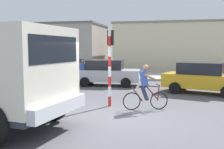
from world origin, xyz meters
TOP-DOWN VIEW (x-y plane):
  - ground_plane at (0.00, 0.00)m, footprint 120.00×120.00m
  - sidewalk_far at (0.00, 12.80)m, footprint 80.00×5.00m
  - cyclist at (0.68, 1.35)m, footprint 1.65×0.69m
  - traffic_light_pole at (-0.78, 1.74)m, footprint 0.24×0.43m
  - car_red_near at (3.20, 5.69)m, footprint 4.32×2.78m
  - car_white_mid at (-5.58, 8.15)m, footprint 4.23×2.39m
  - car_far_side at (-2.34, 7.41)m, footprint 4.11×2.10m
  - pedestrian_near_kerb at (-3.75, 6.88)m, footprint 0.34×0.22m
  - building_corner_left at (-10.03, 19.11)m, footprint 8.40×6.83m
  - building_mid_block at (1.83, 20.23)m, footprint 12.20×6.79m

SIDE VIEW (x-z plane):
  - ground_plane at x=0.00m, z-range 0.00..0.00m
  - sidewalk_far at x=0.00m, z-range 0.00..0.16m
  - car_red_near at x=3.20m, z-range 0.02..1.62m
  - car_white_mid at x=-5.58m, z-range 0.02..1.62m
  - car_far_side at x=-2.34m, z-range 0.02..1.62m
  - pedestrian_near_kerb at x=-3.75m, z-range 0.04..1.66m
  - cyclist at x=0.68m, z-range 0.00..1.72m
  - traffic_light_pole at x=-0.78m, z-range 0.47..3.67m
  - building_mid_block at x=1.83m, z-range 0.00..4.93m
  - building_corner_left at x=-10.03m, z-range 0.00..4.94m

